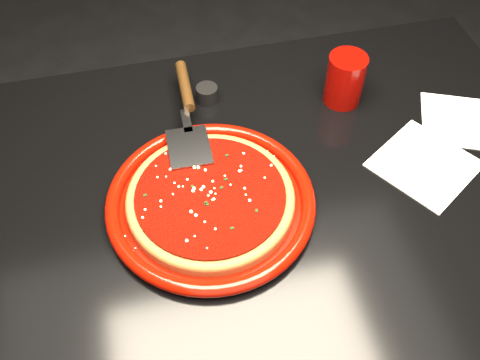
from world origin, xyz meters
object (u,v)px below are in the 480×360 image
object	(u,v)px
pizza_server	(188,112)
cup	(345,79)
ramekin	(207,94)
plate	(211,201)
table	(253,283)

from	to	relation	value
pizza_server	cup	xyz separation A→B (m)	(0.33, 0.01, 0.01)
ramekin	cup	bearing A→B (deg)	-12.77
pizza_server	ramekin	xyz separation A→B (m)	(0.05, 0.07, -0.03)
cup	plate	bearing A→B (deg)	-146.95
pizza_server	ramekin	distance (m)	0.10
table	cup	bearing A→B (deg)	38.63
cup	ramekin	distance (m)	0.28
ramekin	plate	bearing A→B (deg)	-99.77
plate	pizza_server	distance (m)	0.20
plate	cup	world-z (taller)	cup
plate	pizza_server	bearing A→B (deg)	91.37
plate	pizza_server	world-z (taller)	pizza_server
pizza_server	ramekin	bearing A→B (deg)	57.21
table	plate	distance (m)	0.40
table	ramekin	size ratio (longest dim) A/B	26.95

